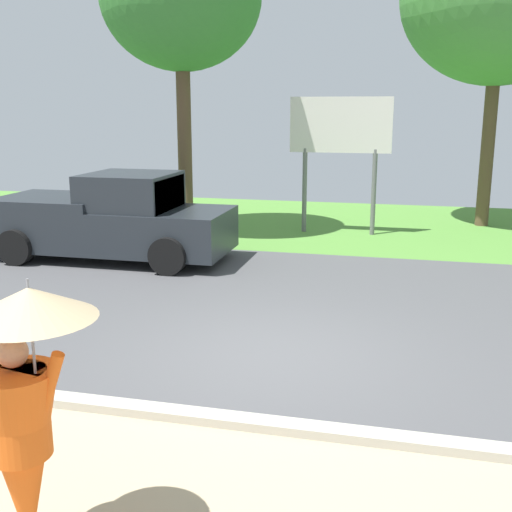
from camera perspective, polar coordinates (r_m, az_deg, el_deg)
ground_plane at (r=11.33m, az=4.68°, el=-3.57°), size 40.00×22.00×0.20m
monk_pedestrian at (r=4.91m, az=-20.38°, el=-13.93°), size 1.03×0.91×2.13m
pickup_truck at (r=13.99m, az=-12.94°, el=3.25°), size 5.20×2.28×1.88m
roadside_billboard at (r=16.46m, az=7.66°, el=10.83°), size 2.60×0.12×3.50m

